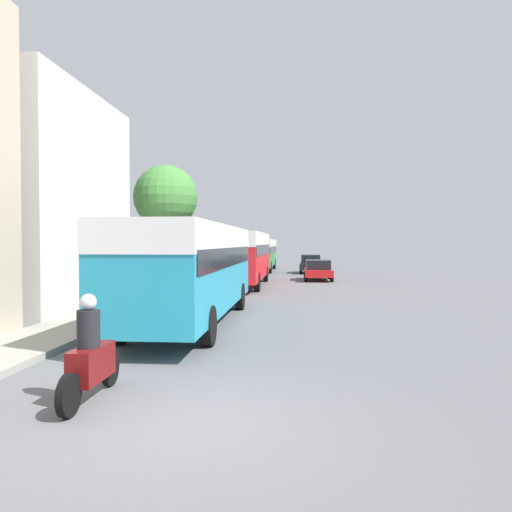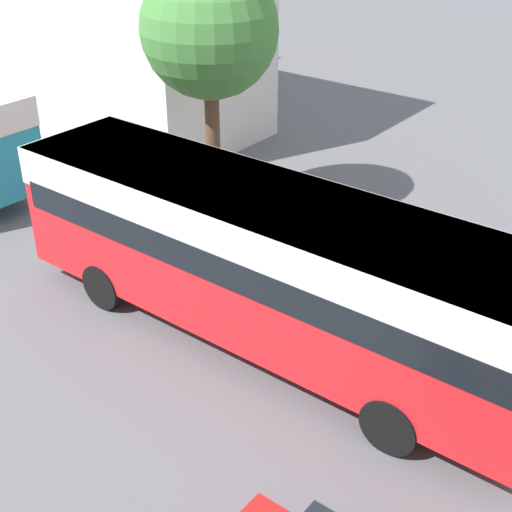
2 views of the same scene
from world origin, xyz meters
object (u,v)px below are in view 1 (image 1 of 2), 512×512
object	(u,v)px
bus_lead	(192,260)
bus_following	(243,252)
car_far_curb	(310,264)
motorcycle_behind_lead	(90,358)
pedestrian_near_curb	(232,259)
bus_third_in_line	(259,250)
car_crossing	(318,270)

from	to	relation	value
bus_lead	bus_following	bearing A→B (deg)	89.78
bus_following	car_far_curb	bearing A→B (deg)	71.54
motorcycle_behind_lead	pedestrian_near_curb	size ratio (longest dim) A/B	1.43
motorcycle_behind_lead	car_far_curb	distance (m)	34.37
bus_following	pedestrian_near_curb	distance (m)	20.25
bus_third_in_line	pedestrian_near_curb	size ratio (longest dim) A/B	7.26
pedestrian_near_curb	bus_lead	bearing A→B (deg)	-84.51
motorcycle_behind_lead	bus_lead	bearing A→B (deg)	89.99
bus_following	bus_third_in_line	distance (m)	15.56
bus_third_in_line	car_far_curb	size ratio (longest dim) A/B	2.65
motorcycle_behind_lead	car_far_curb	bearing A→B (deg)	82.78
car_far_curb	bus_following	bearing A→B (deg)	71.54
bus_lead	pedestrian_near_curb	bearing A→B (deg)	95.49
bus_following	car_crossing	xyz separation A→B (m)	(4.59, 4.82, -1.29)
bus_following	car_crossing	size ratio (longest dim) A/B	2.57
bus_third_in_line	car_far_curb	distance (m)	5.39
bus_third_in_line	motorcycle_behind_lead	size ratio (longest dim) A/B	5.08
car_far_curb	pedestrian_near_curb	world-z (taller)	pedestrian_near_curb
bus_following	car_far_curb	distance (m)	13.52
bus_following	pedestrian_near_curb	bearing A→B (deg)	99.34
car_crossing	pedestrian_near_curb	distance (m)	17.06
bus_third_in_line	pedestrian_near_curb	world-z (taller)	bus_third_in_line
bus_third_in_line	motorcycle_behind_lead	world-z (taller)	bus_third_in_line
car_crossing	pedestrian_near_curb	xyz separation A→B (m)	(-7.87, 15.14, 0.21)
bus_lead	bus_following	world-z (taller)	bus_following
bus_lead	car_far_curb	xyz separation A→B (m)	(4.32, 26.41, -1.20)
bus_lead	car_far_curb	world-z (taller)	bus_lead
bus_following	bus_third_in_line	xyz separation A→B (m)	(-0.23, 15.56, -0.17)
motorcycle_behind_lead	car_far_curb	world-z (taller)	motorcycle_behind_lead
pedestrian_near_curb	car_far_curb	bearing A→B (deg)	-43.61
bus_following	bus_third_in_line	world-z (taller)	bus_following
bus_lead	car_crossing	xyz separation A→B (m)	(4.64, 18.47, -1.27)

